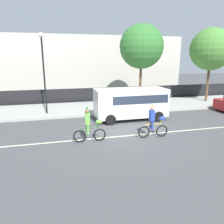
# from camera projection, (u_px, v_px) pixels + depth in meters

# --- Properties ---
(ground_plane) EXTENTS (80.00, 80.00, 0.00)m
(ground_plane) POSITION_uv_depth(u_px,v_px,m) (123.00, 133.00, 12.79)
(ground_plane) COLOR #4C4C4F
(road_centre_line) EXTENTS (36.00, 0.14, 0.01)m
(road_centre_line) POSITION_uv_depth(u_px,v_px,m) (125.00, 136.00, 12.32)
(road_centre_line) COLOR beige
(road_centre_line) RESTS_ON ground
(sidewalk_curb) EXTENTS (60.00, 5.00, 0.15)m
(sidewalk_curb) POSITION_uv_depth(u_px,v_px,m) (101.00, 108.00, 18.89)
(sidewalk_curb) COLOR #ADAAA3
(sidewalk_curb) RESTS_ON ground
(fence_line) EXTENTS (40.00, 0.08, 1.40)m
(fence_line) POSITION_uv_depth(u_px,v_px,m) (95.00, 95.00, 21.46)
(fence_line) COLOR black
(fence_line) RESTS_ON ground
(building_backdrop) EXTENTS (28.00, 8.00, 6.77)m
(building_backdrop) POSITION_uv_depth(u_px,v_px,m) (67.00, 64.00, 28.36)
(building_backdrop) COLOR beige
(building_backdrop) RESTS_ON ground
(parade_cyclist_lime) EXTENTS (1.72, 0.50, 1.92)m
(parade_cyclist_lime) POSITION_uv_depth(u_px,v_px,m) (90.00, 126.00, 11.32)
(parade_cyclist_lime) COLOR black
(parade_cyclist_lime) RESTS_ON ground
(parade_cyclist_cobalt) EXTENTS (1.72, 0.50, 1.92)m
(parade_cyclist_cobalt) POSITION_uv_depth(u_px,v_px,m) (154.00, 123.00, 11.94)
(parade_cyclist_cobalt) COLOR black
(parade_cyclist_cobalt) RESTS_ON ground
(parked_van_white) EXTENTS (5.00, 2.22, 2.18)m
(parked_van_white) POSITION_uv_depth(u_px,v_px,m) (132.00, 102.00, 15.36)
(parked_van_white) COLOR white
(parked_van_white) RESTS_ON ground
(street_lamp_post) EXTENTS (0.36, 0.36, 5.86)m
(street_lamp_post) POSITION_uv_depth(u_px,v_px,m) (43.00, 62.00, 15.75)
(street_lamp_post) COLOR black
(street_lamp_post) RESTS_ON sidewalk_curb
(street_tree_near_lamp) EXTENTS (4.06, 4.06, 7.14)m
(street_tree_near_lamp) POSITION_uv_depth(u_px,v_px,m) (142.00, 47.00, 20.11)
(street_tree_near_lamp) COLOR brown
(street_tree_near_lamp) RESTS_ON sidewalk_curb
(street_tree_far_corner) EXTENTS (3.87, 3.87, 6.81)m
(street_tree_far_corner) POSITION_uv_depth(u_px,v_px,m) (211.00, 49.00, 20.21)
(street_tree_far_corner) COLOR brown
(street_tree_far_corner) RESTS_ON sidewalk_curb
(pedestrian_onlooker) EXTENTS (0.32, 0.20, 1.62)m
(pedestrian_onlooker) POSITION_uv_depth(u_px,v_px,m) (118.00, 97.00, 18.48)
(pedestrian_onlooker) COLOR #33333D
(pedestrian_onlooker) RESTS_ON sidewalk_curb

